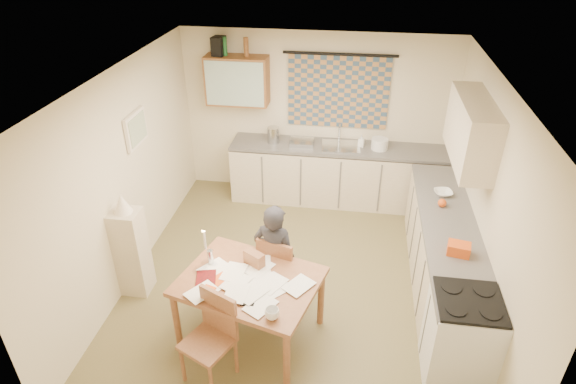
% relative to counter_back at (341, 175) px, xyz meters
% --- Properties ---
extents(floor, '(4.00, 4.50, 0.02)m').
position_rel_counter_back_xyz_m(floor, '(-0.42, -1.95, -0.46)').
color(floor, brown).
rests_on(floor, ground).
extents(ceiling, '(4.00, 4.50, 0.02)m').
position_rel_counter_back_xyz_m(ceiling, '(-0.42, -1.95, 2.06)').
color(ceiling, white).
rests_on(ceiling, floor).
extents(wall_back, '(4.00, 0.02, 2.50)m').
position_rel_counter_back_xyz_m(wall_back, '(-0.42, 0.31, 0.80)').
color(wall_back, beige).
rests_on(wall_back, floor).
extents(wall_front, '(4.00, 0.02, 2.50)m').
position_rel_counter_back_xyz_m(wall_front, '(-0.42, -4.21, 0.80)').
color(wall_front, beige).
rests_on(wall_front, floor).
extents(wall_left, '(0.02, 4.50, 2.50)m').
position_rel_counter_back_xyz_m(wall_left, '(-2.43, -1.95, 0.80)').
color(wall_left, beige).
rests_on(wall_left, floor).
extents(wall_right, '(0.02, 4.50, 2.50)m').
position_rel_counter_back_xyz_m(wall_right, '(1.59, -1.95, 0.80)').
color(wall_right, beige).
rests_on(wall_right, floor).
extents(window_blind, '(1.45, 0.03, 1.05)m').
position_rel_counter_back_xyz_m(window_blind, '(-0.12, 0.27, 1.20)').
color(window_blind, '#324D67').
rests_on(window_blind, wall_back).
extents(curtain_rod, '(1.60, 0.04, 0.04)m').
position_rel_counter_back_xyz_m(curtain_rod, '(-0.12, 0.25, 1.75)').
color(curtain_rod, black).
rests_on(curtain_rod, wall_back).
extents(wall_cabinet, '(0.90, 0.34, 0.70)m').
position_rel_counter_back_xyz_m(wall_cabinet, '(-1.57, 0.13, 1.35)').
color(wall_cabinet, brown).
rests_on(wall_cabinet, wall_back).
extents(wall_cabinet_glass, '(0.84, 0.02, 0.64)m').
position_rel_counter_back_xyz_m(wall_cabinet_glass, '(-1.57, -0.04, 1.35)').
color(wall_cabinet_glass, '#99B2A5').
rests_on(wall_cabinet_glass, wall_back).
extents(upper_cabinet_right, '(0.34, 1.30, 0.70)m').
position_rel_counter_back_xyz_m(upper_cabinet_right, '(1.41, -1.40, 1.40)').
color(upper_cabinet_right, '#C5B393').
rests_on(upper_cabinet_right, wall_right).
extents(framed_print, '(0.04, 0.50, 0.40)m').
position_rel_counter_back_xyz_m(framed_print, '(-2.39, -1.55, 1.25)').
color(framed_print, '#F3E3CC').
rests_on(framed_print, wall_left).
extents(print_canvas, '(0.01, 0.42, 0.32)m').
position_rel_counter_back_xyz_m(print_canvas, '(-2.37, -1.55, 1.25)').
color(print_canvas, beige).
rests_on(print_canvas, wall_left).
extents(counter_back, '(3.30, 0.62, 0.92)m').
position_rel_counter_back_xyz_m(counter_back, '(0.00, 0.00, 0.00)').
color(counter_back, '#C5B393').
rests_on(counter_back, floor).
extents(counter_right, '(0.62, 2.95, 0.92)m').
position_rel_counter_back_xyz_m(counter_right, '(1.28, -1.90, -0.00)').
color(counter_right, '#C5B393').
rests_on(counter_right, floor).
extents(stove, '(0.61, 0.61, 0.94)m').
position_rel_counter_back_xyz_m(stove, '(1.28, -3.09, 0.02)').
color(stove, white).
rests_on(stove, floor).
extents(sink, '(0.58, 0.49, 0.10)m').
position_rel_counter_back_xyz_m(sink, '(-0.03, -0.00, 0.43)').
color(sink, silver).
rests_on(sink, counter_back).
extents(tap, '(0.04, 0.04, 0.28)m').
position_rel_counter_back_xyz_m(tap, '(-0.06, 0.18, 0.61)').
color(tap, silver).
rests_on(tap, counter_back).
extents(dish_rack, '(0.36, 0.32, 0.06)m').
position_rel_counter_back_xyz_m(dish_rack, '(-0.60, 0.00, 0.50)').
color(dish_rack, silver).
rests_on(dish_rack, counter_back).
extents(kettle, '(0.24, 0.24, 0.24)m').
position_rel_counter_back_xyz_m(kettle, '(-1.03, 0.00, 0.59)').
color(kettle, silver).
rests_on(kettle, counter_back).
extents(mixing_bowl, '(0.27, 0.27, 0.16)m').
position_rel_counter_back_xyz_m(mixing_bowl, '(0.53, 0.00, 0.55)').
color(mixing_bowl, white).
rests_on(mixing_bowl, counter_back).
extents(soap_bottle, '(0.12, 0.12, 0.18)m').
position_rel_counter_back_xyz_m(soap_bottle, '(0.27, 0.05, 0.56)').
color(soap_bottle, white).
rests_on(soap_bottle, counter_back).
extents(bowl, '(0.30, 0.30, 0.05)m').
position_rel_counter_back_xyz_m(bowl, '(1.28, -1.21, 0.50)').
color(bowl, white).
rests_on(bowl, counter_right).
extents(orange_bag, '(0.25, 0.20, 0.12)m').
position_rel_counter_back_xyz_m(orange_bag, '(1.28, -2.39, 0.53)').
color(orange_bag, '#DA5016').
rests_on(orange_bag, counter_right).
extents(fruit_orange, '(0.10, 0.10, 0.10)m').
position_rel_counter_back_xyz_m(fruit_orange, '(1.23, -1.49, 0.52)').
color(fruit_orange, '#DA5016').
rests_on(fruit_orange, counter_right).
extents(speaker, '(0.19, 0.22, 0.26)m').
position_rel_counter_back_xyz_m(speaker, '(-1.81, 0.13, 1.83)').
color(speaker, black).
rests_on(speaker, wall_cabinet).
extents(bottle_green, '(0.09, 0.09, 0.26)m').
position_rel_counter_back_xyz_m(bottle_green, '(-1.73, 0.13, 1.83)').
color(bottle_green, '#195926').
rests_on(bottle_green, wall_cabinet).
extents(bottle_brown, '(0.07, 0.07, 0.26)m').
position_rel_counter_back_xyz_m(bottle_brown, '(-1.42, 0.13, 1.83)').
color(bottle_brown, brown).
rests_on(bottle_brown, wall_cabinet).
extents(dining_table, '(1.56, 1.34, 0.75)m').
position_rel_counter_back_xyz_m(dining_table, '(-0.77, -2.89, -0.07)').
color(dining_table, brown).
rests_on(dining_table, floor).
extents(chair_far, '(0.51, 0.51, 0.92)m').
position_rel_counter_back_xyz_m(chair_far, '(-0.55, -2.32, -0.17)').
color(chair_far, brown).
rests_on(chair_far, floor).
extents(chair_near, '(0.56, 0.56, 0.92)m').
position_rel_counter_back_xyz_m(chair_near, '(-1.04, -3.46, -0.17)').
color(chair_near, brown).
rests_on(chair_near, floor).
extents(person, '(0.61, 0.52, 1.32)m').
position_rel_counter_back_xyz_m(person, '(-0.60, -2.40, 0.21)').
color(person, black).
rests_on(person, floor).
extents(shelf_stand, '(0.32, 0.30, 1.09)m').
position_rel_counter_back_xyz_m(shelf_stand, '(-2.26, -2.40, 0.09)').
color(shelf_stand, '#C5B393').
rests_on(shelf_stand, floor).
extents(lampshade, '(0.20, 0.20, 0.22)m').
position_rel_counter_back_xyz_m(lampshade, '(-2.26, -2.40, 0.75)').
color(lampshade, '#F3E3CC').
rests_on(lampshade, shelf_stand).
extents(letter_rack, '(0.24, 0.20, 0.16)m').
position_rel_counter_back_xyz_m(letter_rack, '(-0.77, -2.66, 0.38)').
color(letter_rack, brown).
rests_on(letter_rack, dining_table).
extents(mug, '(0.18, 0.18, 0.11)m').
position_rel_counter_back_xyz_m(mug, '(-0.45, -3.37, 0.35)').
color(mug, white).
rests_on(mug, dining_table).
extents(magazine, '(0.31, 0.35, 0.02)m').
position_rel_counter_back_xyz_m(magazine, '(-1.29, -2.99, 0.31)').
color(magazine, maroon).
rests_on(magazine, dining_table).
extents(book, '(0.39, 0.40, 0.02)m').
position_rel_counter_back_xyz_m(book, '(-1.16, -2.91, 0.31)').
color(book, '#DA5016').
rests_on(book, dining_table).
extents(orange_box, '(0.14, 0.11, 0.04)m').
position_rel_counter_back_xyz_m(orange_box, '(-1.12, -3.12, 0.32)').
color(orange_box, '#DA5016').
rests_on(orange_box, dining_table).
extents(eyeglasses, '(0.13, 0.05, 0.02)m').
position_rel_counter_back_xyz_m(eyeglasses, '(-0.71, -3.24, 0.31)').
color(eyeglasses, black).
rests_on(eyeglasses, dining_table).
extents(candle_holder, '(0.07, 0.07, 0.18)m').
position_rel_counter_back_xyz_m(candle_holder, '(-1.21, -2.72, 0.39)').
color(candle_holder, silver).
rests_on(candle_holder, dining_table).
extents(candle, '(0.03, 0.03, 0.22)m').
position_rel_counter_back_xyz_m(candle, '(-1.26, -2.70, 0.59)').
color(candle, white).
rests_on(candle, dining_table).
extents(candle_flame, '(0.02, 0.02, 0.02)m').
position_rel_counter_back_xyz_m(candle_flame, '(-1.27, -2.72, 0.71)').
color(candle_flame, '#FFCC66').
rests_on(candle_flame, dining_table).
extents(papers, '(1.25, 0.95, 0.03)m').
position_rel_counter_back_xyz_m(papers, '(-0.77, -2.94, 0.31)').
color(papers, white).
rests_on(papers, dining_table).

